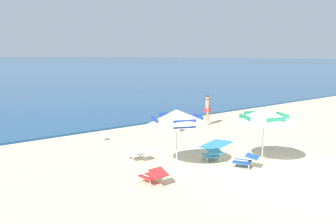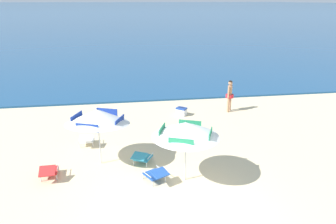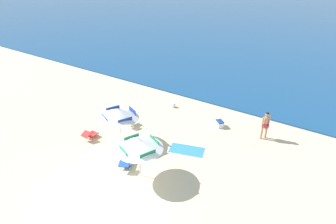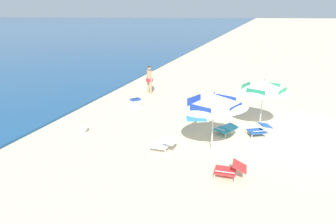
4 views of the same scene
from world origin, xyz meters
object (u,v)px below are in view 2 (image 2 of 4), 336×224
Objects in this scene: lounge_chair_under_umbrella at (156,174)px; person_standing_near_shore at (230,94)px; beach_umbrella_striped_second at (186,130)px; lounge_chair_spare_folded at (49,171)px; lounge_chair_facing_sea at (87,139)px; beach_ball at (106,112)px; beach_towel at (187,141)px; beach_umbrella_striped_main at (98,116)px; lounge_chair_beside_umbrella at (142,157)px; cooler_box at (181,111)px.

person_standing_near_shore reaches higher than lounge_chair_under_umbrella.
beach_umbrella_striped_second is 7.36m from person_standing_near_shore.
lounge_chair_under_umbrella is 3.50m from lounge_chair_spare_folded.
beach_ball is (0.68, 3.59, -0.13)m from lounge_chair_facing_sea.
lounge_chair_spare_folded is 5.51m from beach_towel.
beach_ball is (-1.71, 6.73, -0.12)m from lounge_chair_under_umbrella.
beach_umbrella_striped_main is at bearing 149.98° from beach_umbrella_striped_second.
beach_umbrella_striped_second reaches higher than person_standing_near_shore.
person_standing_near_shore reaches higher than lounge_chair_beside_umbrella.
beach_towel is at bearing -3.55° from lounge_chair_facing_sea.
cooler_box is (-2.56, -0.21, -0.75)m from person_standing_near_shore.
cooler_box is (1.11, 6.12, -1.55)m from beach_umbrella_striped_second.
person_standing_near_shore reaches higher than lounge_chair_spare_folded.
beach_ball is 0.17× the size of beach_towel.
cooler_box is at bearing 63.73° from lounge_chair_beside_umbrella.
beach_umbrella_striped_main is at bearing -130.20° from cooler_box.
beach_ball is at bearing 89.17° from beach_umbrella_striped_main.
cooler_box is (2.05, 6.10, -0.08)m from lounge_chair_under_umbrella.
lounge_chair_facing_sea is at bearing 176.45° from beach_towel.
lounge_chair_beside_umbrella is at bearing -76.02° from beach_ball.
beach_towel is (3.45, 1.33, -1.77)m from beach_umbrella_striped_main.
beach_umbrella_striped_main is 5.41m from beach_ball.
lounge_chair_beside_umbrella and lounge_chair_facing_sea have the same top height.
lounge_chair_spare_folded is 6.21m from beach_ball.
lounge_chair_facing_sea is (-3.33, 3.15, -1.47)m from beach_umbrella_striped_second.
lounge_chair_under_umbrella is 1.10× the size of lounge_chair_spare_folded.
person_standing_near_shore is 6.39m from beach_ball.
beach_umbrella_striped_second reaches higher than lounge_chair_beside_umbrella.
lounge_chair_beside_umbrella is (-0.35, 1.25, 0.00)m from lounge_chair_under_umbrella.
beach_umbrella_striped_main is 4.09m from beach_towel.
beach_umbrella_striped_second reaches higher than cooler_box.
lounge_chair_spare_folded is (-3.41, 0.76, -0.00)m from lounge_chair_under_umbrella.
beach_ball is at bearing 176.28° from person_standing_near_shore.
lounge_chair_under_umbrella is 0.55× the size of beach_towel.
beach_ball is (0.08, 5.17, -1.62)m from beach_umbrella_striped_main.
beach_umbrella_striped_second is at bearing -30.02° from beach_umbrella_striped_main.
lounge_chair_under_umbrella is 6.94m from beach_ball.
beach_umbrella_striped_second is at bearing -10.09° from lounge_chair_spare_folded.
lounge_chair_spare_folded is at bearing -135.65° from cooler_box.
lounge_chair_under_umbrella is at bearing -74.50° from lounge_chair_beside_umbrella.
beach_umbrella_striped_second is 7.42m from beach_ball.
lounge_chair_under_umbrella is 0.60× the size of person_standing_near_shore.
beach_umbrella_striped_second is 7.05× the size of beach_ball.
beach_umbrella_striped_second is 3.46m from beach_towel.
beach_umbrella_striped_main is 8.02m from person_standing_near_shore.
lounge_chair_facing_sea reaches higher than beach_towel.
beach_umbrella_striped_main is 3.15m from beach_umbrella_striped_second.
beach_umbrella_striped_main is at bearing 138.80° from lounge_chair_under_umbrella.
person_standing_near_shore is (3.68, 6.33, -0.79)m from beach_umbrella_striped_second.
cooler_box is at bearing 49.80° from beach_umbrella_striped_main.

